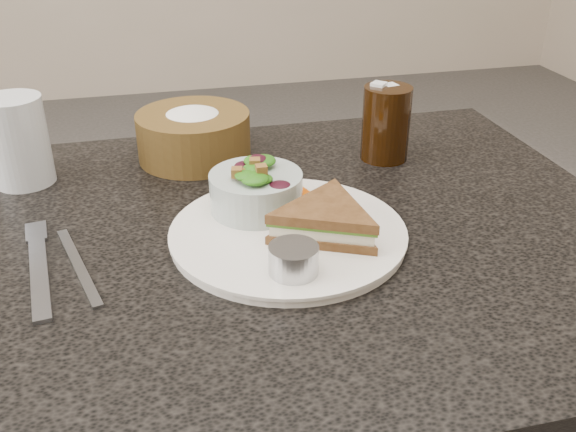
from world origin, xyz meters
The scene contains 10 objects.
dinner_plate centered at (0.06, -0.02, 0.76)m, with size 0.27×0.27×0.01m, color silver.
sandwich centered at (0.10, -0.05, 0.78)m, with size 0.15×0.15×0.04m, color brown, non-canonical shape.
salad_bowl centered at (0.04, 0.04, 0.79)m, with size 0.11×0.11×0.07m, color #A0AEA9, non-canonical shape.
dressing_ramekin centered at (0.05, -0.11, 0.78)m, with size 0.05×0.05×0.03m, color #A9ABAF.
orange_wedge centered at (0.09, 0.04, 0.78)m, with size 0.07×0.07×0.03m, color #FC6108.
fork centered at (-0.21, -0.03, 0.75)m, with size 0.02×0.18×0.00m, color #9DA1AC.
knife centered at (-0.17, -0.03, 0.75)m, with size 0.01×0.17×0.00m, color gray.
bread_basket centered at (-0.02, 0.24, 0.80)m, with size 0.17×0.17×0.09m, color brown, non-canonical shape.
cola_glass centered at (0.26, 0.17, 0.81)m, with size 0.07×0.07×0.12m, color black, non-canonical shape.
water_glass centered at (-0.25, 0.21, 0.81)m, with size 0.08×0.08×0.12m, color silver.
Camera 1 is at (-0.09, -0.66, 1.13)m, focal length 40.00 mm.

